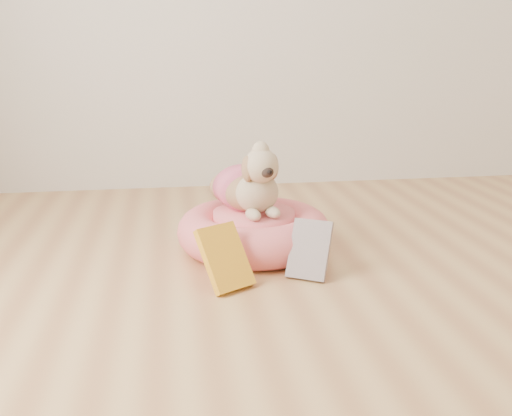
{
  "coord_description": "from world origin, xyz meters",
  "views": [
    {
      "loc": [
        -0.65,
        -0.84,
        0.75
      ],
      "look_at": [
        -0.34,
        1.15,
        0.18
      ],
      "focal_mm": 40.0,
      "sensor_mm": 36.0,
      "label": 1
    }
  ],
  "objects": [
    {
      "name": "dog",
      "position": [
        -0.36,
        1.21,
        0.29
      ],
      "size": [
        0.36,
        0.44,
        0.28
      ],
      "primitive_type": null,
      "rotation": [
        0.0,
        0.0,
        0.26
      ],
      "color": "brown",
      "rests_on": "pet_bed"
    },
    {
      "name": "book_white",
      "position": [
        -0.2,
        0.9,
        0.09
      ],
      "size": [
        0.17,
        0.17,
        0.19
      ],
      "primitive_type": "cube",
      "rotation": [
        -0.53,
        0.0,
        -0.52
      ],
      "color": "white",
      "rests_on": "floor"
    },
    {
      "name": "book_yellow",
      "position": [
        -0.48,
        0.86,
        0.1
      ],
      "size": [
        0.2,
        0.2,
        0.2
      ],
      "primitive_type": "cube",
      "rotation": [
        -0.6,
        0.0,
        0.53
      ],
      "color": "#FFF41A",
      "rests_on": "floor"
    },
    {
      "name": "pet_bed",
      "position": [
        -0.34,
        1.2,
        0.07
      ],
      "size": [
        0.58,
        0.58,
        0.15
      ],
      "color": "#FF6E63",
      "rests_on": "floor"
    }
  ]
}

